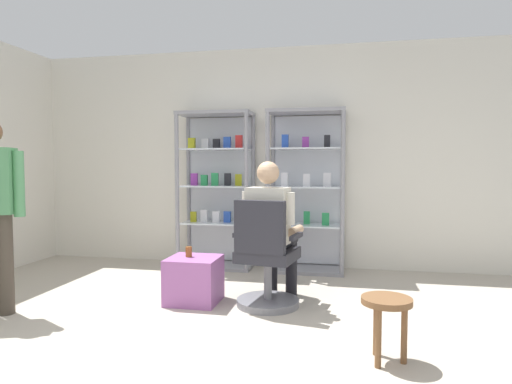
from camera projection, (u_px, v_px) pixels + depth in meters
The scene contains 9 objects.
ground_plane at pixel (177, 368), 2.77m from camera, with size 7.20×7.20×0.00m, color #B2A899.
back_wall at pixel (265, 158), 5.63m from camera, with size 6.00×0.10×2.70m, color silver.
display_cabinet_left at pixel (217, 189), 5.53m from camera, with size 0.90×0.45×1.90m.
display_cabinet_right at pixel (306, 190), 5.31m from camera, with size 0.90×0.45×1.90m.
office_chair at pixel (266, 263), 3.93m from camera, with size 0.60×0.56×0.96m.
seated_shopkeeper at pixel (272, 225), 4.06m from camera, with size 0.53×0.60×1.29m.
storage_crate at pixel (194, 280), 4.09m from camera, with size 0.46×0.44×0.41m, color #9E599E.
tea_glass at pixel (189, 252), 4.11m from camera, with size 0.06×0.06×0.09m, color brown.
wooden_stool at pixel (387, 311), 2.84m from camera, with size 0.32×0.32×0.42m.
Camera 1 is at (1.02, -2.55, 1.25)m, focal length 31.40 mm.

